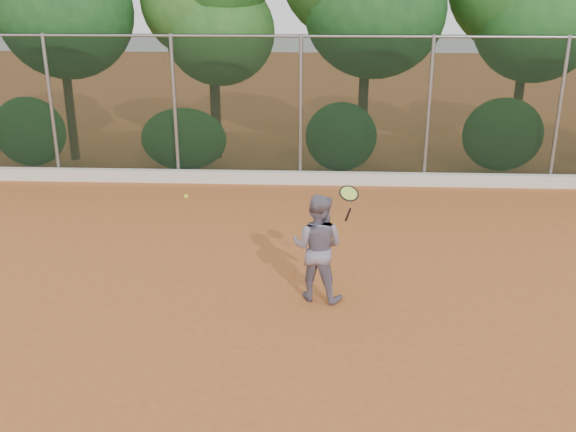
{
  "coord_description": "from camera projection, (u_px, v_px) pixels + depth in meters",
  "views": [
    {
      "loc": [
        0.45,
        -8.09,
        4.51
      ],
      "look_at": [
        0.0,
        1.0,
        1.25
      ],
      "focal_mm": 40.0,
      "sensor_mm": 36.0,
      "label": 1
    }
  ],
  "objects": [
    {
      "name": "tennis_player",
      "position": [
        318.0,
        247.0,
        9.59
      ],
      "size": [
        0.96,
        0.84,
        1.66
      ],
      "primitive_type": "imported",
      "rotation": [
        0.0,
        0.0,
        2.85
      ],
      "color": "slate",
      "rests_on": "ground"
    },
    {
      "name": "chainlink_fence",
      "position": [
        301.0,
        106.0,
        15.1
      ],
      "size": [
        24.09,
        0.09,
        3.5
      ],
      "color": "black",
      "rests_on": "ground"
    },
    {
      "name": "tennis_racket",
      "position": [
        349.0,
        196.0,
        9.25
      ],
      "size": [
        0.36,
        0.33,
        0.57
      ],
      "color": "black",
      "rests_on": "ground"
    },
    {
      "name": "concrete_curb",
      "position": [
        300.0,
        178.0,
        15.51
      ],
      "size": [
        24.0,
        0.2,
        0.3
      ],
      "primitive_type": "cube",
      "color": "silver",
      "rests_on": "ground"
    },
    {
      "name": "ground",
      "position": [
        285.0,
        322.0,
        9.15
      ],
      "size": [
        80.0,
        80.0,
        0.0
      ],
      "primitive_type": "plane",
      "color": "#B05D29",
      "rests_on": "ground"
    },
    {
      "name": "tennis_ball_in_flight",
      "position": [
        186.0,
        196.0,
        9.44
      ],
      "size": [
        0.07,
        0.07,
        0.07
      ],
      "color": "#CDD630",
      "rests_on": "ground"
    }
  ]
}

